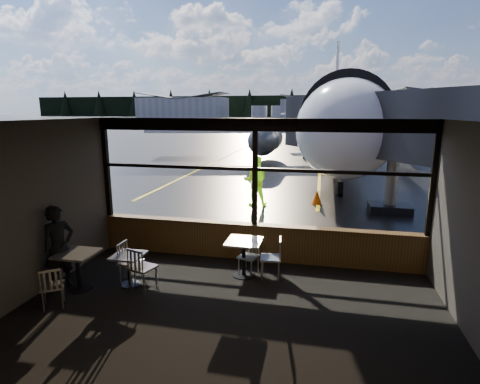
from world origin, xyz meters
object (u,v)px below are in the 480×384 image
(cafe_table_left, at_px, (78,271))
(cafe_table_near, at_px, (244,258))
(cafe_table_mid, at_px, (129,270))
(ground_crew, at_px, (255,181))
(passenger, at_px, (59,248))
(jet_bridge, at_px, (380,148))
(chair_left_s, at_px, (52,287))
(chair_near_n, at_px, (249,257))
(chair_mid_w, at_px, (131,263))
(airliner, at_px, (339,85))
(chair_mid_s, at_px, (143,268))
(cone_nose, at_px, (317,197))
(chair_near_e, at_px, (271,258))

(cafe_table_left, bearing_deg, cafe_table_near, 22.81)
(cafe_table_mid, bearing_deg, ground_crew, 79.22)
(cafe_table_near, relative_size, cafe_table_mid, 1.22)
(cafe_table_left, distance_m, passenger, 0.63)
(jet_bridge, bearing_deg, chair_left_s, -128.77)
(chair_near_n, xyz_separation_m, chair_mid_w, (-2.41, -0.94, 0.03))
(airliner, bearing_deg, chair_mid_w, -102.14)
(cafe_table_left, height_order, chair_mid_s, chair_mid_s)
(chair_mid_s, bearing_deg, cone_nose, 84.36)
(chair_near_n, xyz_separation_m, chair_mid_s, (-2.01, -1.19, 0.06))
(cafe_table_mid, bearing_deg, chair_near_n, 24.17)
(jet_bridge, relative_size, cafe_table_near, 12.74)
(chair_mid_w, bearing_deg, cafe_table_left, -57.84)
(cafe_table_left, bearing_deg, chair_mid_w, 29.92)
(chair_mid_w, distance_m, cone_nose, 8.87)
(airliner, relative_size, cone_nose, 62.62)
(chair_near_e, distance_m, chair_left_s, 4.41)
(cafe_table_near, relative_size, chair_mid_w, 0.93)
(chair_near_n, bearing_deg, cafe_table_left, 41.87)
(cafe_table_near, bearing_deg, cafe_table_left, -157.19)
(passenger, distance_m, ground_crew, 8.33)
(chair_near_n, relative_size, chair_mid_w, 0.92)
(chair_mid_s, bearing_deg, chair_near_e, 40.43)
(chair_mid_w, bearing_deg, passenger, -65.52)
(chair_mid_s, bearing_deg, chair_near_n, 47.58)
(chair_near_e, relative_size, cone_nose, 1.65)
(passenger, bearing_deg, chair_near_n, -41.53)
(chair_left_s, bearing_deg, cafe_table_left, 54.23)
(chair_near_n, bearing_deg, cafe_table_near, 69.46)
(chair_mid_w, xyz_separation_m, passenger, (-1.32, -0.54, 0.44))
(chair_mid_s, xyz_separation_m, ground_crew, (1.04, 7.57, 0.50))
(cafe_table_mid, xyz_separation_m, cafe_table_left, (-0.94, -0.40, 0.06))
(jet_bridge, xyz_separation_m, chair_near_e, (-3.06, -6.48, -1.88))
(cafe_table_left, distance_m, chair_mid_w, 1.06)
(jet_bridge, relative_size, chair_near_e, 11.43)
(cafe_table_near, bearing_deg, cone_nose, 78.15)
(chair_mid_s, relative_size, passenger, 0.53)
(cafe_table_left, height_order, chair_near_e, chair_near_e)
(airliner, xyz_separation_m, chair_mid_w, (-4.97, -21.71, -5.00))
(chair_near_n, distance_m, chair_mid_s, 2.33)
(airliner, distance_m, chair_near_e, 21.54)
(cafe_table_mid, height_order, chair_mid_w, chair_mid_w)
(cafe_table_near, distance_m, cafe_table_left, 3.51)
(passenger, bearing_deg, cone_nose, -4.27)
(chair_left_s, bearing_deg, chair_near_e, -5.35)
(cafe_table_mid, bearing_deg, jet_bridge, 51.36)
(airliner, relative_size, ground_crew, 18.31)
(cafe_table_near, bearing_deg, ground_crew, 97.75)
(chair_mid_w, bearing_deg, cone_nose, 156.69)
(cafe_table_near, distance_m, chair_mid_w, 2.46)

